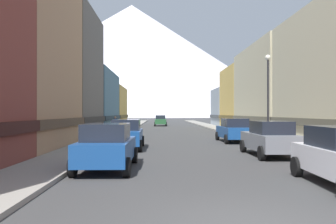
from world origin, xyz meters
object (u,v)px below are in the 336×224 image
object	(u,v)px
car_left_0	(107,146)
car_left_1	(126,134)
potted_plant_0	(324,143)
car_driving_0	(160,121)
car_right_1	(270,138)
car_right_2	(234,130)
pedestrian_0	(115,125)
streetlamp_right	(268,85)

from	to	relation	value
car_left_0	car_left_1	size ratio (longest dim) A/B	1.00
car_left_0	potted_plant_0	size ratio (longest dim) A/B	5.37
car_driving_0	car_right_1	bearing A→B (deg)	-82.21
car_driving_0	potted_plant_0	size ratio (longest dim) A/B	5.35
car_right_2	pedestrian_0	size ratio (longest dim) A/B	2.64
car_right_1	pedestrian_0	distance (m)	20.02
car_right_1	pedestrian_0	size ratio (longest dim) A/B	2.63
pedestrian_0	streetlamp_right	bearing A→B (deg)	-46.59
pedestrian_0	streetlamp_right	size ratio (longest dim) A/B	0.29
streetlamp_right	pedestrian_0	bearing A→B (deg)	133.41
car_right_1	pedestrian_0	bearing A→B (deg)	120.13
car_right_2	car_driving_0	distance (m)	31.75
car_driving_0	streetlamp_right	bearing A→B (deg)	-78.59
car_left_1	potted_plant_0	world-z (taller)	car_left_1
car_driving_0	streetlamp_right	world-z (taller)	streetlamp_right
car_driving_0	potted_plant_0	bearing A→B (deg)	-77.44
car_left_0	car_left_1	xyz separation A→B (m)	(-0.00, 7.44, 0.00)
potted_plant_0	streetlamp_right	world-z (taller)	streetlamp_right
car_driving_0	streetlamp_right	xyz separation A→B (m)	(6.95, -34.44, 3.09)
car_left_0	car_left_1	bearing A→B (deg)	90.00
car_left_0	pedestrian_0	bearing A→B (deg)	96.62
car_right_1	streetlamp_right	bearing A→B (deg)	72.96
car_left_0	car_driving_0	bearing A→B (deg)	87.09
car_right_2	car_right_1	bearing A→B (deg)	-90.01
potted_plant_0	pedestrian_0	bearing A→B (deg)	128.87
car_left_1	streetlamp_right	bearing A→B (deg)	8.81
car_driving_0	potted_plant_0	distance (m)	39.56
car_left_0	potted_plant_0	world-z (taller)	car_left_0
car_right_1	car_driving_0	world-z (taller)	same
car_right_1	streetlamp_right	size ratio (longest dim) A/B	0.75
car_left_0	car_right_2	bearing A→B (deg)	57.67
car_right_1	pedestrian_0	world-z (taller)	pedestrian_0
car_left_0	pedestrian_0	size ratio (longest dim) A/B	2.63
car_left_0	car_left_1	world-z (taller)	same
car_left_1	car_right_2	xyz separation A→B (m)	(7.60, 4.57, 0.00)
pedestrian_0	streetlamp_right	distance (m)	17.15
car_right_2	car_left_1	bearing A→B (deg)	-148.99
car_left_0	car_right_2	size ratio (longest dim) A/B	0.99
car_left_0	potted_plant_0	bearing A→B (deg)	23.42
car_right_1	car_left_0	bearing A→B (deg)	-153.43
car_right_2	car_driving_0	world-z (taller)	same
car_right_1	car_driving_0	bearing A→B (deg)	97.79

